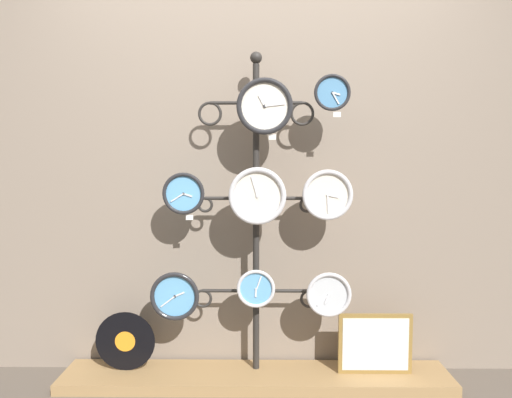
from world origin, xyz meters
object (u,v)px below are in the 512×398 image
object	(u,v)px
clock_top_right	(332,93)
clock_bottom_left	(175,296)
clock_middle_right	(328,195)
picture_frame	(375,344)
vinyl_record	(125,341)
display_stand	(256,259)
clock_middle_left	(184,194)
clock_top_center	(265,106)
clock_middle_center	(257,196)
clock_bottom_right	(329,294)
clock_bottom_center	(257,288)

from	to	relation	value
clock_top_right	clock_bottom_left	distance (m)	1.41
clock_middle_right	picture_frame	xyz separation A→B (m)	(0.28, 0.02, -0.84)
vinyl_record	display_stand	bearing A→B (deg)	2.78
vinyl_record	clock_middle_left	bearing A→B (deg)	-6.11
clock_top_center	clock_middle_center	xyz separation A→B (m)	(-0.04, -0.01, -0.48)
display_stand	picture_frame	world-z (taller)	display_stand
clock_top_right	clock_bottom_right	distance (m)	1.10
clock_bottom_left	picture_frame	bearing A→B (deg)	1.72
display_stand	clock_middle_center	world-z (taller)	display_stand
clock_middle_right	clock_bottom_right	world-z (taller)	clock_middle_right
clock_middle_center	vinyl_record	bearing A→B (deg)	174.54
clock_middle_right	clock_bottom_right	distance (m)	0.55
clock_middle_right	display_stand	bearing A→B (deg)	168.27
clock_bottom_left	clock_bottom_right	size ratio (longest dim) A/B	1.10
display_stand	clock_bottom_right	xyz separation A→B (m)	(0.40, -0.11, -0.17)
clock_top_right	clock_top_center	bearing A→B (deg)	-179.10
clock_top_right	clock_middle_left	bearing A→B (deg)	178.88
clock_middle_center	clock_bottom_center	xyz separation A→B (m)	(-0.00, 0.02, -0.52)
display_stand	clock_middle_right	bearing A→B (deg)	-11.73
clock_top_center	clock_bottom_right	world-z (taller)	clock_top_center
clock_bottom_right	clock_top_right	bearing A→B (deg)	67.14
display_stand	clock_top_center	size ratio (longest dim) A/B	6.11
clock_top_center	clock_middle_center	bearing A→B (deg)	-160.94
clock_middle_center	vinyl_record	size ratio (longest dim) A/B	0.92
clock_bottom_right	vinyl_record	size ratio (longest dim) A/B	0.73
clock_bottom_center	vinyl_record	size ratio (longest dim) A/B	0.62
clock_middle_center	clock_middle_right	world-z (taller)	clock_middle_center
clock_middle_center	clock_bottom_left	bearing A→B (deg)	178.62
clock_top_right	vinyl_record	xyz separation A→B (m)	(-1.16, 0.05, -1.40)
clock_middle_center	clock_bottom_center	world-z (taller)	clock_middle_center
clock_middle_left	clock_middle_center	xyz separation A→B (m)	(0.41, -0.03, -0.01)
clock_top_center	clock_bottom_right	size ratio (longest dim) A/B	1.22
clock_top_right	clock_bottom_right	world-z (taller)	clock_top_right
clock_bottom_center	clock_bottom_right	distance (m)	0.40
clock_middle_center	clock_middle_right	bearing A→B (deg)	4.08
clock_middle_center	clock_bottom_right	size ratio (longest dim) A/B	1.26
clock_middle_center	picture_frame	xyz separation A→B (m)	(0.66, 0.04, -0.84)
clock_middle_center	clock_bottom_right	world-z (taller)	clock_middle_center
vinyl_record	picture_frame	world-z (taller)	picture_frame
clock_bottom_center	picture_frame	bearing A→B (deg)	2.51
clock_top_right	clock_middle_center	world-z (taller)	clock_top_right
clock_bottom_left	vinyl_record	bearing A→B (deg)	168.37
clock_bottom_center	clock_bottom_right	size ratio (longest dim) A/B	0.86
clock_bottom_right	vinyl_record	xyz separation A→B (m)	(-1.15, 0.07, -0.30)
clock_top_right	clock_bottom_left	world-z (taller)	clock_top_right
clock_top_center	clock_top_right	world-z (taller)	clock_top_right
clock_top_right	clock_middle_right	distance (m)	0.55
clock_middle_right	clock_bottom_center	bearing A→B (deg)	-178.23
vinyl_record	picture_frame	xyz separation A→B (m)	(1.42, -0.03, 0.00)
display_stand	clock_middle_left	size ratio (longest dim) A/B	8.00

